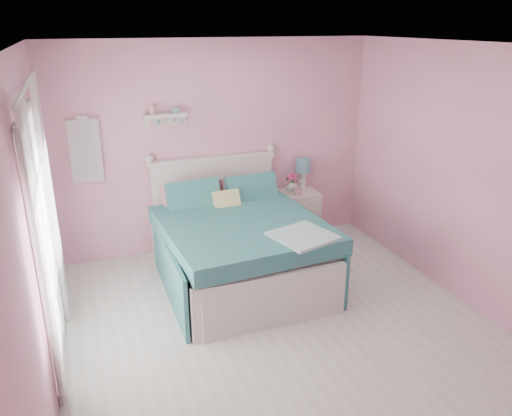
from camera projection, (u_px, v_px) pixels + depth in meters
floor at (286, 336)px, 4.68m from camera, size 4.50×4.50×0.00m
room_shell at (290, 174)px, 4.13m from camera, size 4.50×4.50×4.50m
bed at (238, 247)px, 5.58m from camera, size 1.75×2.12×1.20m
nightstand at (298, 215)px, 6.65m from camera, size 0.48×0.47×0.69m
table_lamp at (303, 168)px, 6.57m from camera, size 0.20×0.20×0.40m
vase at (292, 185)px, 6.50m from camera, size 0.18×0.18×0.16m
teacup at (298, 192)px, 6.37m from camera, size 0.13×0.13×0.08m
roses at (292, 177)px, 6.45m from camera, size 0.14×0.11×0.12m
wall_shelf at (165, 117)px, 5.80m from camera, size 0.50×0.15×0.25m
hanging_dress at (85, 151)px, 5.61m from camera, size 0.34×0.03×0.72m
french_door at (45, 246)px, 4.03m from camera, size 0.04×1.32×2.16m
curtain_near at (47, 274)px, 3.35m from camera, size 0.04×0.40×2.32m
curtain_far at (51, 203)px, 4.66m from camera, size 0.04×0.40×2.32m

